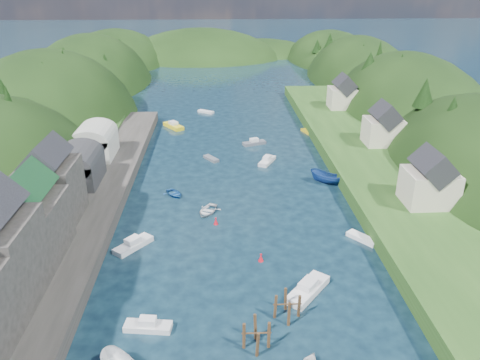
{
  "coord_description": "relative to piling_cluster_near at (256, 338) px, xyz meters",
  "views": [
    {
      "loc": [
        -3.27,
        -37.74,
        33.16
      ],
      "look_at": [
        0.0,
        28.0,
        4.0
      ],
      "focal_mm": 35.0,
      "sensor_mm": 36.0,
      "label": 1
    }
  ],
  "objects": [
    {
      "name": "hillside_right",
      "position": [
        44.97,
        78.01,
        -8.57
      ],
      "size": [
        36.0,
        245.56,
        48.0
      ],
      "color": "black",
      "rests_on": "ground"
    },
    {
      "name": "boat_sheds",
      "position": [
        -26.03,
        42.01,
        4.11
      ],
      "size": [
        7.0,
        21.0,
        7.5
      ],
      "color": "#2D2D30",
      "rests_on": "quay_left"
    },
    {
      "name": "far_hills",
      "position": [
        1.18,
        177.01,
        -11.96
      ],
      "size": [
        103.0,
        68.0,
        44.0
      ],
      "color": "black",
      "rests_on": "ground"
    },
    {
      "name": "channel_buoy_near",
      "position": [
        1.78,
        14.73,
        -0.68
      ],
      "size": [
        0.7,
        0.7,
        1.1
      ],
      "color": "#B50E1C",
      "rests_on": "ground"
    },
    {
      "name": "hill_trees",
      "position": [
        -0.06,
        66.36,
        9.9
      ],
      "size": [
        91.83,
        149.62,
        12.45
      ],
      "color": "black",
      "rests_on": "ground"
    },
    {
      "name": "terrace_left_grass",
      "position": [
        -31.03,
        23.01,
        0.09
      ],
      "size": [
        12.0,
        110.0,
        2.5
      ],
      "primitive_type": "cube",
      "color": "#234719",
      "rests_on": "ground"
    },
    {
      "name": "hillside_left",
      "position": [
        -45.03,
        78.01,
        -9.19
      ],
      "size": [
        44.0,
        245.56,
        52.0
      ],
      "color": "black",
      "rests_on": "ground"
    },
    {
      "name": "moored_boats",
      "position": [
        -1.01,
        25.0,
        -0.48
      ],
      "size": [
        35.52,
        92.0,
        2.41
      ],
      "color": "silver",
      "rests_on": "ground"
    },
    {
      "name": "piling_cluster_near",
      "position": [
        0.0,
        0.0,
        0.0
      ],
      "size": [
        2.87,
        2.71,
        3.46
      ],
      "color": "#382314",
      "rests_on": "ground"
    },
    {
      "name": "channel_buoy_far",
      "position": [
        -3.84,
        24.45,
        -0.68
      ],
      "size": [
        0.7,
        0.7,
        1.1
      ],
      "color": "#B50E1C",
      "rests_on": "ground"
    },
    {
      "name": "right_bank_cottages",
      "position": [
        27.97,
        51.34,
        4.69
      ],
      "size": [
        9.0,
        59.24,
        8.41
      ],
      "color": "beige",
      "rests_on": "terrace_right"
    },
    {
      "name": "terrace_right",
      "position": [
        24.97,
        43.01,
        0.04
      ],
      "size": [
        16.0,
        120.0,
        2.4
      ],
      "primitive_type": "cube",
      "color": "#234719",
      "rests_on": "ground"
    },
    {
      "name": "quayside_buildings",
      "position": [
        -26.03,
        9.4,
        5.93
      ],
      "size": [
        8.0,
        35.84,
        12.9
      ],
      "color": "#2D2B28",
      "rests_on": "quay_left"
    },
    {
      "name": "piling_cluster_far",
      "position": [
        3.57,
        4.18,
        -0.06
      ],
      "size": [
        2.98,
        2.81,
        3.33
      ],
      "color": "#382314",
      "rests_on": "ground"
    },
    {
      "name": "ground",
      "position": [
        -0.03,
        53.01,
        -1.16
      ],
      "size": [
        600.0,
        600.0,
        0.0
      ],
      "primitive_type": "plane",
      "color": "black",
      "rests_on": "ground"
    },
    {
      "name": "quay_left",
      "position": [
        -24.03,
        23.01,
        -0.16
      ],
      "size": [
        12.0,
        110.0,
        2.0
      ],
      "primitive_type": "cube",
      "color": "#2D2B28",
      "rests_on": "ground"
    }
  ]
}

